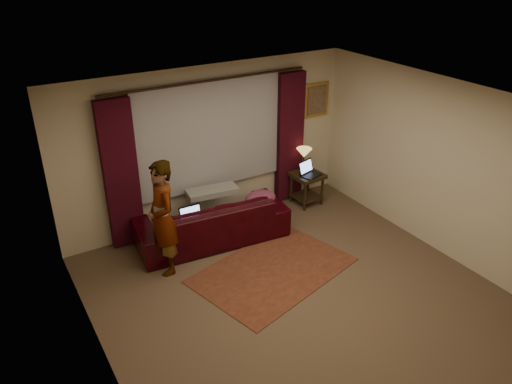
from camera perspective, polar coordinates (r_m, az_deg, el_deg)
floor at (r=6.86m, az=4.55°, el=-11.63°), size 5.00×5.00×0.01m
ceiling at (r=5.63m, az=5.51°, el=9.64°), size 5.00×5.00×0.02m
wall_back at (r=8.10m, az=-5.38°, el=5.29°), size 5.00×0.02×2.60m
wall_front at (r=4.73m, az=23.45°, el=-14.48°), size 5.00×0.02×2.60m
wall_left at (r=5.28m, az=-17.97°, el=-8.69°), size 0.02×5.00×2.60m
wall_right at (r=7.75m, az=20.22°, el=2.68°), size 0.02×5.00×2.60m
sheer_curtain at (r=7.97m, az=-5.25°, el=6.49°), size 2.50×0.05×1.80m
drape_left at (r=7.57m, az=-15.20°, el=1.88°), size 0.50×0.14×2.30m
drape_right at (r=8.76m, az=3.86°, el=6.19°), size 0.50×0.14×2.30m
curtain_rod at (r=7.67m, az=-5.36°, el=12.56°), size 0.04×0.04×3.40m
picture_frame at (r=8.98m, az=6.89°, el=10.42°), size 0.50×0.04×0.60m
sofa at (r=7.76m, az=-5.15°, el=-2.44°), size 2.44×1.23×0.95m
throw_blanket at (r=7.83m, az=-5.11°, el=1.74°), size 0.84×0.42×0.09m
clothing_pile at (r=7.93m, az=0.50°, el=-0.75°), size 0.55×0.45×0.22m
laptop_sofa at (r=7.42m, az=-7.15°, el=-2.90°), size 0.36×0.39×0.25m
area_rug at (r=7.28m, az=1.96°, el=-8.91°), size 2.51×1.99×0.01m
end_table at (r=8.95m, az=5.81°, el=0.40°), size 0.53×0.53×0.59m
tiffany_lamp at (r=8.82m, az=5.48°, el=3.66°), size 0.31×0.31×0.44m
laptop_table at (r=8.71m, az=6.36°, el=2.64°), size 0.44×0.46×0.25m
person at (r=6.98m, az=-10.64°, el=-2.97°), size 0.50×0.50×1.68m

